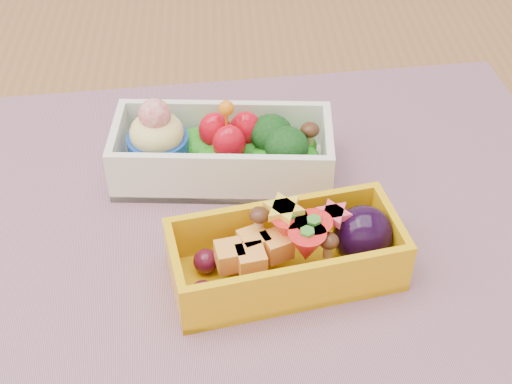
{
  "coord_description": "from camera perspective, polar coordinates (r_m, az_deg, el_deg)",
  "views": [
    {
      "loc": [
        0.01,
        -0.44,
        1.16
      ],
      "look_at": [
        0.03,
        -0.02,
        0.79
      ],
      "focal_mm": 50.62,
      "sensor_mm": 36.0,
      "label": 1
    }
  ],
  "objects": [
    {
      "name": "table",
      "position": [
        0.67,
        -2.58,
        -7.94
      ],
      "size": [
        1.2,
        0.8,
        0.75
      ],
      "color": "brown",
      "rests_on": "ground"
    },
    {
      "name": "placemat",
      "position": [
        0.58,
        -0.71,
        -3.19
      ],
      "size": [
        0.61,
        0.49,
        0.0
      ],
      "primitive_type": "cube",
      "rotation": [
        0.0,
        0.0,
        0.08
      ],
      "color": "gray",
      "rests_on": "table"
    },
    {
      "name": "bento_white",
      "position": [
        0.62,
        -2.75,
        3.32
      ],
      "size": [
        0.19,
        0.1,
        0.08
      ],
      "rotation": [
        0.0,
        0.0,
        -0.08
      ],
      "color": "white",
      "rests_on": "placemat"
    },
    {
      "name": "bento_yellow",
      "position": [
        0.53,
        2.79,
        -4.77
      ],
      "size": [
        0.18,
        0.1,
        0.06
      ],
      "rotation": [
        0.0,
        0.0,
        0.19
      ],
      "color": "#EAAB0B",
      "rests_on": "placemat"
    }
  ]
}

